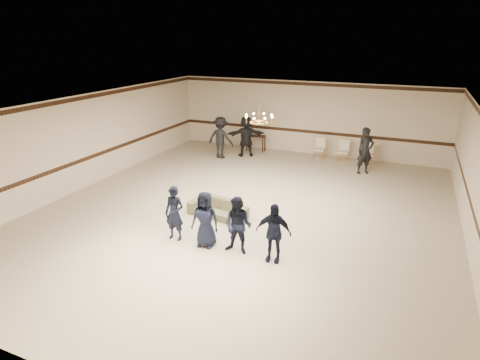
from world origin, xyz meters
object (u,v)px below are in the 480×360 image
object	(u,v)px
console_table	(256,143)
adult_mid	(246,136)
boy_b	(205,219)
adult_right	(365,151)
banquet_chair_mid	(343,152)
adult_left	(221,138)
boy_a	(174,213)
banquet_chair_right	(368,154)
boy_d	(273,233)
chandelier	(259,112)
settee	(218,208)
banquet_chair_left	(319,149)
boy_c	(238,226)

from	to	relation	value
console_table	adult_mid	bearing A→B (deg)	-102.08
boy_b	adult_right	bearing A→B (deg)	62.97
boy_b	banquet_chair_mid	size ratio (longest dim) A/B	1.57
boy_b	adult_left	bearing A→B (deg)	107.61
boy_a	banquet_chair_right	distance (m)	9.43
boy_d	banquet_chair_right	distance (m)	8.68
boy_b	boy_d	size ratio (longest dim) A/B	1.00
console_table	chandelier	bearing A→B (deg)	-73.95
boy_b	settee	size ratio (longest dim) A/B	0.82
boy_b	console_table	distance (m)	9.04
boy_a	settee	world-z (taller)	boy_a
banquet_chair_mid	console_table	xyz separation A→B (m)	(-4.00, 0.20, -0.09)
chandelier	banquet_chair_left	bearing A→B (deg)	80.92
chandelier	console_table	bearing A→B (deg)	111.86
boy_b	settee	world-z (taller)	boy_b
boy_d	chandelier	bearing A→B (deg)	111.17
adult_right	banquet_chair_left	size ratio (longest dim) A/B	1.94
chandelier	boy_c	xyz separation A→B (m)	(0.78, -3.39, -2.14)
settee	boy_a	bearing A→B (deg)	-95.31
chandelier	boy_c	size ratio (longest dim) A/B	0.64
banquet_chair_left	console_table	size ratio (longest dim) A/B	1.06
chandelier	banquet_chair_right	world-z (taller)	chandelier
banquet_chair_left	boy_d	bearing A→B (deg)	-86.74
boy_d	banquet_chair_left	bearing A→B (deg)	90.49
boy_d	banquet_chair_left	world-z (taller)	boy_d
adult_mid	adult_right	xyz separation A→B (m)	(5.10, -0.40, 0.00)
adult_right	banquet_chair_left	xyz separation A→B (m)	(-2.00, 1.14, -0.44)
boy_b	adult_left	size ratio (longest dim) A/B	0.81
banquet_chair_mid	banquet_chair_right	xyz separation A→B (m)	(1.00, 0.00, 0.00)
boy_b	banquet_chair_right	size ratio (longest dim) A/B	1.57
boy_a	boy_b	xyz separation A→B (m)	(0.90, 0.00, 0.00)
banquet_chair_left	banquet_chair_right	distance (m)	2.00
banquet_chair_left	boy_c	bearing A→B (deg)	-92.72
chandelier	boy_d	distance (m)	4.35
settee	chandelier	bearing A→B (deg)	77.03
settee	boy_c	bearing A→B (deg)	-43.02
chandelier	adult_left	size ratio (longest dim) A/B	0.52
banquet_chair_right	settee	bearing A→B (deg)	-120.44
boy_a	banquet_chair_left	size ratio (longest dim) A/B	1.57
banquet_chair_left	adult_left	bearing A→B (deg)	-162.61
banquet_chair_mid	banquet_chair_right	distance (m)	1.00
chandelier	adult_left	bearing A→B (deg)	130.10
boy_a	adult_left	xyz separation A→B (m)	(-2.15, 7.16, 0.17)
boy_d	banquet_chair_left	size ratio (longest dim) A/B	1.57
adult_left	banquet_chair_left	xyz separation A→B (m)	(4.00, 1.44, -0.44)
boy_c	banquet_chair_right	size ratio (longest dim) A/B	1.57
boy_c	banquet_chair_mid	xyz separation A→B (m)	(1.05, 8.60, -0.27)
boy_b	adult_right	world-z (taller)	adult_right
adult_right	banquet_chair_right	distance (m)	1.22
boy_c	settee	xyz separation A→B (m)	(-1.41, 1.71, -0.47)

